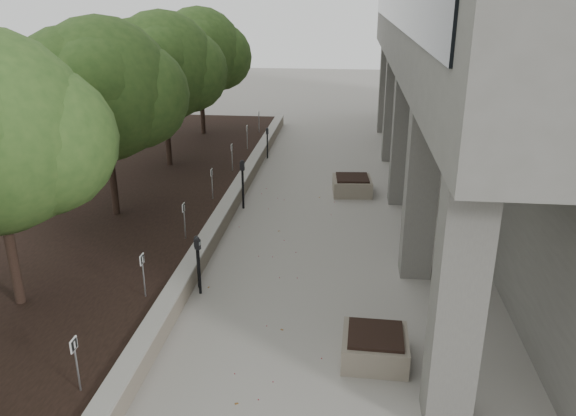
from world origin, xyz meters
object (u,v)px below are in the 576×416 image
at_px(crabapple_tree_5, 200,71).
at_px(parking_meter_3, 198,262).
at_px(parking_meter_5, 267,143).
at_px(crabapple_tree_3, 106,119).
at_px(planter_back, 352,185).
at_px(crabapple_tree_4, 164,90).
at_px(planter_front, 375,346).
at_px(parking_meter_2, 199,266).
at_px(parking_meter_4, 243,184).

relative_size(crabapple_tree_5, parking_meter_3, 4.24).
bearing_deg(parking_meter_5, crabapple_tree_5, 136.53).
xyz_separation_m(crabapple_tree_3, planter_back, (6.68, 3.63, -2.83)).
xyz_separation_m(crabapple_tree_5, parking_meter_3, (3.25, -13.28, -2.48)).
relative_size(crabapple_tree_3, crabapple_tree_4, 1.00).
relative_size(parking_meter_3, planter_back, 1.02).
height_order(parking_meter_3, planter_front, parking_meter_3).
relative_size(parking_meter_2, planter_back, 1.09).
distance_m(crabapple_tree_4, parking_meter_4, 5.15).
relative_size(parking_meter_4, parking_meter_5, 1.24).
bearing_deg(planter_back, crabapple_tree_4, 168.43).
distance_m(parking_meter_2, planter_back, 7.93).
height_order(parking_meter_2, planter_front, parking_meter_2).
height_order(parking_meter_3, parking_meter_4, parking_meter_4).
relative_size(crabapple_tree_4, crabapple_tree_5, 1.00).
height_order(parking_meter_2, parking_meter_3, parking_meter_2).
distance_m(crabapple_tree_3, parking_meter_3, 5.24).
bearing_deg(parking_meter_2, planter_back, 85.75).
relative_size(parking_meter_2, parking_meter_4, 0.87).
bearing_deg(crabapple_tree_3, planter_back, 28.52).
distance_m(crabapple_tree_3, parking_meter_4, 4.46).
height_order(crabapple_tree_5, planter_back, crabapple_tree_5).
xyz_separation_m(crabapple_tree_5, parking_meter_5, (3.25, -2.39, -2.49)).
height_order(crabapple_tree_5, parking_meter_3, crabapple_tree_5).
bearing_deg(crabapple_tree_5, parking_meter_2, -76.11).
height_order(planter_front, planter_back, planter_back).
distance_m(crabapple_tree_3, parking_meter_5, 8.64).
distance_m(parking_meter_3, planter_front, 4.54).
distance_m(parking_meter_2, parking_meter_5, 11.17).
bearing_deg(crabapple_tree_4, parking_meter_4, -43.52).
bearing_deg(planter_front, crabapple_tree_3, 141.94).
xyz_separation_m(parking_meter_3, planter_front, (3.89, -2.31, -0.37)).
bearing_deg(crabapple_tree_5, parking_meter_5, -36.34).
distance_m(parking_meter_4, planter_front, 8.37).
height_order(crabapple_tree_3, planter_front, crabapple_tree_3).
bearing_deg(parking_meter_5, planter_front, -80.69).
relative_size(crabapple_tree_5, planter_back, 4.32).
xyz_separation_m(parking_meter_2, parking_meter_5, (-0.10, 11.17, -0.05)).
relative_size(parking_meter_3, parking_meter_4, 0.82).
xyz_separation_m(crabapple_tree_3, parking_meter_5, (3.25, 7.61, -2.49)).
distance_m(planter_front, planter_back, 9.24).
relative_size(parking_meter_5, planter_front, 1.07).
height_order(crabapple_tree_5, parking_meter_5, crabapple_tree_5).
height_order(parking_meter_3, parking_meter_5, parking_meter_3).
xyz_separation_m(crabapple_tree_5, parking_meter_4, (3.33, -8.16, -2.34)).
bearing_deg(crabapple_tree_4, parking_meter_3, -68.56).
height_order(parking_meter_5, planter_back, parking_meter_5).
distance_m(parking_meter_2, parking_meter_4, 5.40).
bearing_deg(parking_meter_4, crabapple_tree_3, -146.95).
bearing_deg(crabapple_tree_3, planter_front, -38.06).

